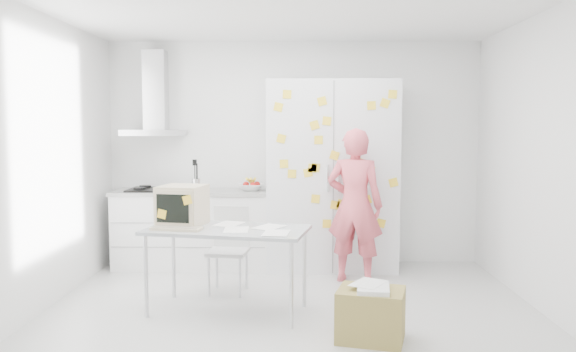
{
  "coord_description": "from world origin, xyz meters",
  "views": [
    {
      "loc": [
        0.06,
        -4.88,
        1.67
      ],
      "look_at": [
        -0.04,
        0.75,
        1.18
      ],
      "focal_mm": 35.0,
      "sensor_mm": 36.0,
      "label": 1
    }
  ],
  "objects_px": {
    "chair": "(229,244)",
    "cardboard_box": "(371,314)",
    "desk": "(198,216)",
    "person": "(355,206)"
  },
  "relations": [
    {
      "from": "chair",
      "to": "cardboard_box",
      "type": "bearing_deg",
      "value": -39.74
    },
    {
      "from": "person",
      "to": "desk",
      "type": "xyz_separation_m",
      "value": [
        -1.52,
        -0.93,
        0.03
      ]
    },
    {
      "from": "desk",
      "to": "cardboard_box",
      "type": "height_order",
      "value": "desk"
    },
    {
      "from": "person",
      "to": "cardboard_box",
      "type": "distance_m",
      "value": 1.79
    },
    {
      "from": "chair",
      "to": "cardboard_box",
      "type": "height_order",
      "value": "chair"
    },
    {
      "from": "person",
      "to": "chair",
      "type": "xyz_separation_m",
      "value": [
        -1.31,
        -0.36,
        -0.34
      ]
    },
    {
      "from": "person",
      "to": "cardboard_box",
      "type": "height_order",
      "value": "person"
    },
    {
      "from": "chair",
      "to": "cardboard_box",
      "type": "relative_size",
      "value": 1.45
    },
    {
      "from": "chair",
      "to": "cardboard_box",
      "type": "distance_m",
      "value": 1.85
    },
    {
      "from": "desk",
      "to": "chair",
      "type": "relative_size",
      "value": 1.79
    }
  ]
}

